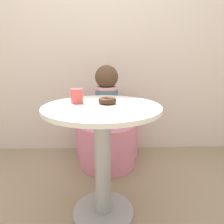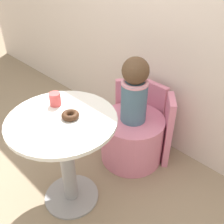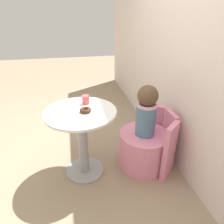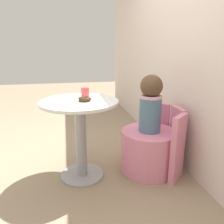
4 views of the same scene
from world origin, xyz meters
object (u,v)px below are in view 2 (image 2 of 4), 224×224
(round_table, at_px, (65,146))
(child_figure, at_px, (135,90))
(tub_chair, at_px, (132,138))
(cup, at_px, (55,99))
(donut, at_px, (70,115))

(round_table, height_order, child_figure, child_figure)
(round_table, xyz_separation_m, child_figure, (0.03, 0.65, 0.18))
(tub_chair, xyz_separation_m, cup, (-0.18, -0.58, 0.57))
(round_table, relative_size, cup, 8.46)
(tub_chair, distance_m, cup, 0.83)
(cup, bearing_deg, child_figure, 72.78)
(donut, bearing_deg, tub_chair, 90.30)
(child_figure, height_order, cup, child_figure)
(child_figure, xyz_separation_m, donut, (0.00, -0.60, 0.07))
(round_table, bearing_deg, tub_chair, 87.55)
(child_figure, relative_size, cup, 6.15)
(donut, bearing_deg, cup, 173.38)
(round_table, distance_m, tub_chair, 0.72)
(round_table, distance_m, cup, 0.32)
(tub_chair, bearing_deg, child_figure, 180.00)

